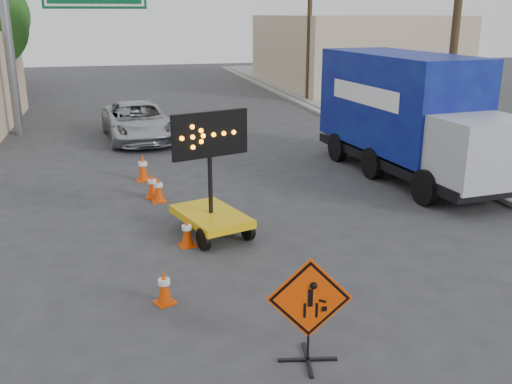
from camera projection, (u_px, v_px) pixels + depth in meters
name	position (u px, v px, depth m)	size (l,w,h in m)	color
ground	(326.00, 358.00, 8.21)	(100.00, 100.00, 0.00)	#2D2D30
curb_right	(360.00, 131.00, 23.74)	(0.40, 60.00, 0.12)	gray
sidewalk_right	(410.00, 128.00, 24.27)	(4.00, 60.00, 0.15)	gray
building_right_far	(350.00, 51.00, 38.30)	(10.00, 14.00, 4.60)	#C8B390
highway_gantry	(60.00, 4.00, 22.27)	(6.18, 0.38, 6.90)	slate
utility_pole_near	(457.00, 15.00, 17.92)	(1.80, 0.26, 9.00)	#41321B
utility_pole_far	(310.00, 14.00, 30.87)	(1.80, 0.26, 9.00)	#41321B
construction_sign	(309.00, 308.00, 7.89)	(1.18, 0.84, 1.59)	black
arrow_board	(211.00, 208.00, 12.58)	(1.71, 2.22, 2.79)	gold
pickup_truck	(138.00, 121.00, 22.15)	(2.39, 5.19, 1.44)	#ADB0B5
box_truck	(408.00, 122.00, 16.96)	(2.97, 7.79, 3.61)	black
cone_a	(164.00, 286.00, 9.67)	(0.42, 0.42, 0.63)	#DA3C04
cone_b	(187.00, 231.00, 12.06)	(0.39, 0.39, 0.66)	#DA3C04
cone_c	(158.00, 188.00, 14.91)	(0.38, 0.38, 0.72)	#DA3C04
cone_d	(152.00, 185.00, 15.24)	(0.45, 0.45, 0.72)	#DA3C04
cone_e	(143.00, 167.00, 16.79)	(0.43, 0.43, 0.81)	#DA3C04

